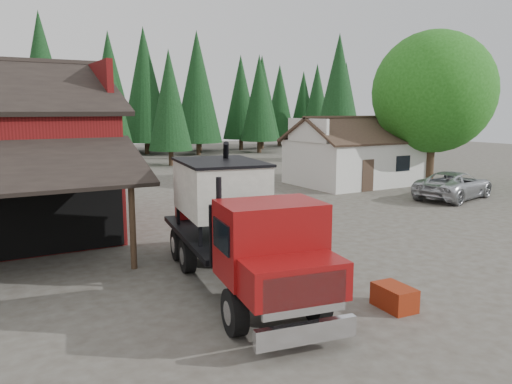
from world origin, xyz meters
TOP-DOWN VIEW (x-y plane):
  - ground at (0.00, 0.00)m, footprint 120.00×120.00m
  - farmhouse at (13.00, 13.00)m, footprint 8.60×6.42m
  - deciduous_tree at (17.01, 9.97)m, footprint 8.00×8.00m
  - conifer_backdrop at (0.00, 42.00)m, footprint 76.00×16.00m
  - near_pine_b at (6.00, 30.00)m, footprint 3.96×3.96m
  - near_pine_c at (22.00, 26.00)m, footprint 4.84×4.84m
  - near_pine_d at (-4.00, 34.00)m, footprint 5.28×5.28m
  - feed_truck at (-3.49, -0.99)m, footprint 3.80×9.28m
  - silver_car at (14.00, 5.55)m, footprint 6.16×3.93m
  - equip_box at (-0.74, -4.46)m, footprint 0.78×1.15m

SIDE VIEW (x-z plane):
  - ground at x=0.00m, z-range 0.00..0.00m
  - conifer_backdrop at x=0.00m, z-range -8.00..8.00m
  - equip_box at x=-0.74m, z-range 0.00..0.60m
  - silver_car at x=14.00m, z-range 0.00..1.58m
  - farmhouse at x=13.00m, z-range -0.66..3.99m
  - feed_truck at x=-3.49m, z-range -0.13..3.94m
  - near_pine_b at x=6.00m, z-range 0.69..11.09m
  - deciduous_tree at x=17.01m, z-range 0.81..11.01m
  - near_pine_c at x=22.00m, z-range 0.69..13.09m
  - near_pine_d at x=-4.00m, z-range 0.69..14.09m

